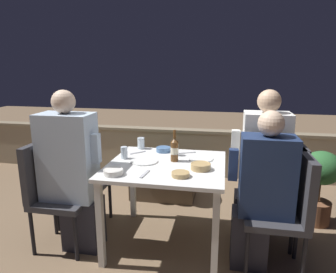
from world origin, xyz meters
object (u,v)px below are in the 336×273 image
person_blue_shirt (72,172)px  beer_bottle (174,149)px  chair_left_near (52,186)px  person_navy_jumper (261,191)px  chair_right_near (289,203)px  person_white_polo (260,169)px  potted_plant (320,180)px  chair_left_far (72,172)px  chair_right_far (284,186)px

person_blue_shirt → beer_bottle: (0.82, 0.27, 0.17)m
chair_left_near → person_navy_jumper: (1.74, 0.03, 0.08)m
person_navy_jumper → chair_left_near: bearing=-179.1°
chair_right_near → person_white_polo: (-0.18, 0.33, 0.14)m
potted_plant → person_navy_jumper: bearing=-129.5°
chair_right_near → potted_plant: chair_right_near is taller
person_white_polo → chair_left_far: bearing=-179.1°
person_white_polo → beer_bottle: size_ratio=4.97×
chair_left_near → person_white_polo: person_white_polo is taller
chair_right_far → person_white_polo: person_white_polo is taller
chair_right_near → chair_left_far: bearing=171.0°
chair_right_near → beer_bottle: (-0.92, 0.24, 0.30)m
person_navy_jumper → person_blue_shirt: bearing=-179.0°
chair_left_far → chair_right_far: (1.96, 0.03, 0.00)m
chair_left_near → potted_plant: bearing=19.0°
chair_left_near → potted_plant: (2.40, 0.82, -0.09)m
chair_right_near → person_navy_jumper: bearing=180.0°
chair_right_near → person_white_polo: bearing=118.8°
chair_right_near → chair_right_far: (0.02, 0.33, 0.00)m
person_navy_jumper → person_white_polo: size_ratio=0.91×
person_white_polo → potted_plant: size_ratio=1.83×
chair_left_far → person_white_polo: size_ratio=0.68×
beer_bottle → potted_plant: beer_bottle is taller
chair_right_near → beer_bottle: bearing=165.1°
chair_left_near → person_navy_jumper: bearing=0.9°
person_white_polo → potted_plant: bearing=36.2°
person_blue_shirt → person_navy_jumper: bearing=1.0°
chair_left_near → person_white_polo: (1.76, 0.36, 0.14)m
person_blue_shirt → chair_right_near: 1.75m
chair_left_near → chair_right_near: bearing=0.8°
person_navy_jumper → potted_plant: bearing=50.5°
person_navy_jumper → chair_right_far: 0.41m
person_blue_shirt → person_navy_jumper: person_blue_shirt is taller
chair_left_near → person_blue_shirt: (0.20, -0.00, 0.14)m
chair_right_far → chair_left_near: bearing=-169.6°
chair_left_far → chair_right_near: size_ratio=1.00×
potted_plant → chair_right_near: bearing=-119.4°
chair_left_near → beer_bottle: 1.11m
chair_left_far → chair_right_far: same height
person_blue_shirt → chair_right_far: 1.80m
chair_right_near → beer_bottle: size_ratio=3.38×
chair_right_near → chair_right_far: bearing=86.4°
person_blue_shirt → chair_right_near: person_blue_shirt is taller
person_blue_shirt → chair_right_near: (1.74, 0.03, -0.14)m
chair_right_far → potted_plant: size_ratio=1.24×
chair_left_near → chair_right_far: bearing=10.4°
chair_left_far → potted_plant: (2.39, 0.49, -0.09)m
chair_left_near → person_blue_shirt: size_ratio=0.68×
chair_left_near → person_blue_shirt: person_blue_shirt is taller
chair_right_near → person_white_polo: person_white_polo is taller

